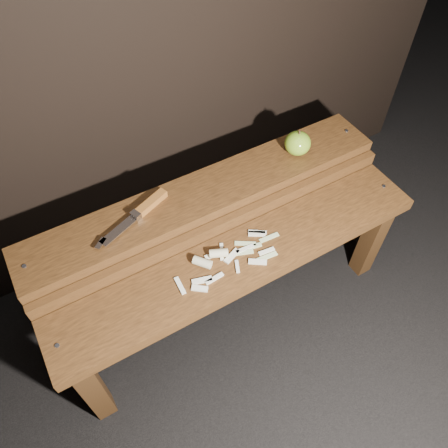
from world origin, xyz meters
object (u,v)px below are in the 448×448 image
bench_rear_tier (208,209)px  knife (143,210)px  apple (298,143)px  bench_front_tier (244,270)px

bench_rear_tier → knife: knife is taller
bench_rear_tier → apple: 0.37m
bench_rear_tier → apple: size_ratio=13.27×
apple → knife: bearing=178.4°
bench_front_tier → bench_rear_tier: bench_rear_tier is taller
bench_rear_tier → apple: bearing=0.7°
bench_front_tier → apple: apple is taller
bench_front_tier → apple: (0.34, 0.23, 0.19)m
bench_rear_tier → knife: size_ratio=4.58×
bench_front_tier → knife: size_ratio=4.58×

